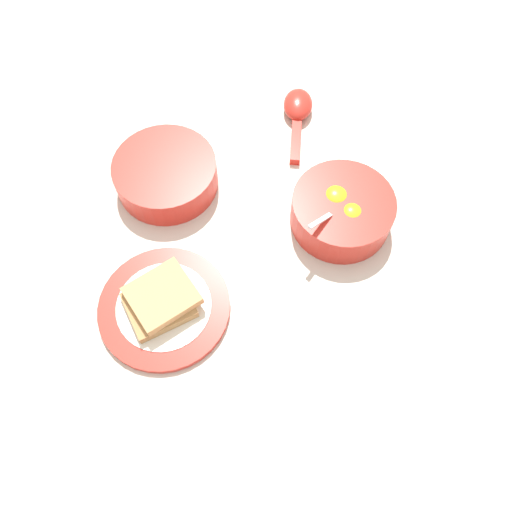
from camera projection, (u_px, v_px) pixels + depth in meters
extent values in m
plane|color=beige|center=(241.00, 251.00, 0.75)|extent=(3.00, 3.00, 0.00)
cylinder|color=red|center=(342.00, 211.00, 0.75)|extent=(0.15, 0.15, 0.05)
cylinder|color=white|center=(342.00, 210.00, 0.74)|extent=(0.13, 0.13, 0.02)
ellipsoid|color=yellow|center=(352.00, 213.00, 0.72)|extent=(0.03, 0.03, 0.02)
ellipsoid|color=yellow|center=(335.00, 195.00, 0.74)|extent=(0.04, 0.04, 0.02)
cylinder|color=black|center=(352.00, 199.00, 0.74)|extent=(0.04, 0.04, 0.00)
ellipsoid|color=silver|center=(337.00, 210.00, 0.73)|extent=(0.03, 0.02, 0.01)
cube|color=silver|center=(320.00, 221.00, 0.70)|extent=(0.05, 0.02, 0.03)
cylinder|color=red|center=(164.00, 307.00, 0.70)|extent=(0.19, 0.19, 0.01)
cylinder|color=white|center=(164.00, 306.00, 0.70)|extent=(0.13, 0.13, 0.00)
cube|color=tan|center=(159.00, 305.00, 0.69)|extent=(0.09, 0.08, 0.01)
cube|color=tan|center=(162.00, 295.00, 0.68)|extent=(0.10, 0.09, 0.01)
ellipsoid|color=red|center=(298.00, 105.00, 0.86)|extent=(0.08, 0.08, 0.03)
cube|color=red|center=(296.00, 141.00, 0.84)|extent=(0.06, 0.09, 0.01)
cylinder|color=red|center=(166.00, 174.00, 0.78)|extent=(0.16, 0.16, 0.05)
cylinder|color=white|center=(164.00, 169.00, 0.77)|extent=(0.13, 0.13, 0.01)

